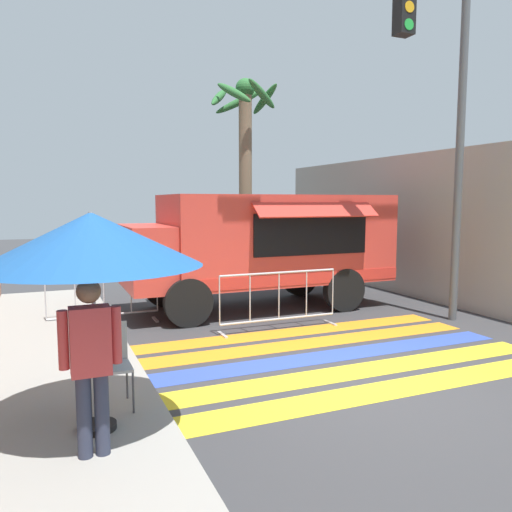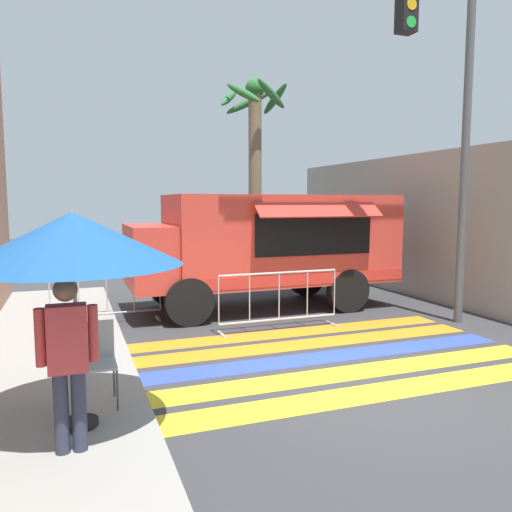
# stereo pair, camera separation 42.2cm
# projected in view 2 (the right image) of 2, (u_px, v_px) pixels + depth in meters

# --- Properties ---
(ground_plane) EXTENTS (60.00, 60.00, 0.00)m
(ground_plane) POSITION_uv_depth(u_px,v_px,m) (365.00, 382.00, 6.75)
(ground_plane) COLOR #38383A
(concrete_wall_right) EXTENTS (0.20, 16.00, 3.63)m
(concrete_wall_right) POSITION_uv_depth(u_px,v_px,m) (472.00, 230.00, 10.95)
(concrete_wall_right) COLOR #A39E93
(concrete_wall_right) RESTS_ON ground_plane
(crosswalk_painted) EXTENTS (6.40, 3.60, 0.01)m
(crosswalk_painted) POSITION_uv_depth(u_px,v_px,m) (325.00, 357.00, 7.80)
(crosswalk_painted) COLOR yellow
(crosswalk_painted) RESTS_ON ground_plane
(food_truck) EXTENTS (5.91, 2.71, 2.57)m
(food_truck) POSITION_uv_depth(u_px,v_px,m) (262.00, 242.00, 11.23)
(food_truck) COLOR #D13D33
(food_truck) RESTS_ON ground_plane
(traffic_signal_pole) EXTENTS (4.45, 0.29, 6.76)m
(traffic_signal_pole) POSITION_uv_depth(u_px,v_px,m) (434.00, 85.00, 9.30)
(traffic_signal_pole) COLOR #515456
(traffic_signal_pole) RESTS_ON ground_plane
(patio_umbrella) EXTENTS (2.11, 2.11, 2.15)m
(patio_umbrella) POSITION_uv_depth(u_px,v_px,m) (73.00, 239.00, 4.82)
(patio_umbrella) COLOR black
(patio_umbrella) RESTS_ON sidewalk_left
(folding_chair) EXTENTS (0.46, 0.46, 0.91)m
(folding_chair) POSITION_uv_depth(u_px,v_px,m) (94.00, 355.00, 5.55)
(folding_chair) COLOR #4C4C51
(folding_chair) RESTS_ON sidewalk_left
(vendor_person) EXTENTS (0.53, 0.21, 1.59)m
(vendor_person) POSITION_uv_depth(u_px,v_px,m) (68.00, 355.00, 4.41)
(vendor_person) COLOR #2D3347
(vendor_person) RESTS_ON sidewalk_left
(barricade_front) EXTENTS (2.40, 0.44, 1.11)m
(barricade_front) POSITION_uv_depth(u_px,v_px,m) (279.00, 301.00, 9.43)
(barricade_front) COLOR #B7BABF
(barricade_front) RESTS_ON ground_plane
(barricade_side) EXTENTS (2.13, 0.44, 1.11)m
(barricade_side) POSITION_uv_depth(u_px,v_px,m) (107.00, 296.00, 9.92)
(barricade_side) COLOR #B7BABF
(barricade_side) RESTS_ON ground_plane
(palm_tree) EXTENTS (2.25, 2.21, 6.21)m
(palm_tree) POSITION_uv_depth(u_px,v_px,m) (254.00, 150.00, 15.66)
(palm_tree) COLOR #7A664C
(palm_tree) RESTS_ON ground_plane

